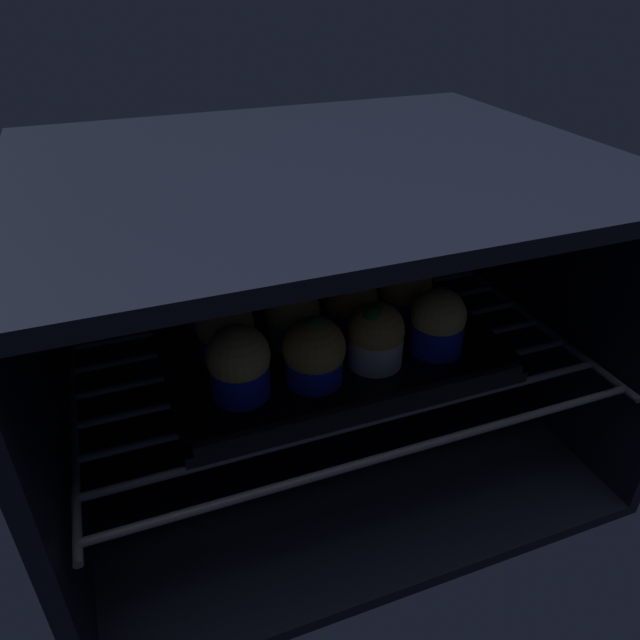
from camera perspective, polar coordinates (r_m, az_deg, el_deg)
name	(u,v)px	position (r cm, az deg, el deg)	size (l,w,h in cm)	color
oven_cavity	(306,303)	(70.21, -1.35, 1.70)	(59.00, 47.00, 37.00)	black
oven_rack	(319,345)	(68.63, -0.12, -2.42)	(54.80, 42.00, 0.80)	#444756
baking_tray	(320,339)	(67.71, 0.00, -1.84)	(35.73, 28.55, 2.20)	black
muffin_row0_col0	(239,363)	(57.22, -7.84, -4.15)	(6.21, 6.21, 7.60)	#1928B7
muffin_row0_col1	(314,352)	(58.71, -0.57, -3.15)	(6.37, 6.37, 7.39)	#1928B7
muffin_row0_col2	(376,336)	(61.44, 5.40, -1.56)	(5.96, 5.96, 7.31)	silver
muffin_row0_col3	(438,323)	(64.58, 11.30, -0.24)	(5.94, 5.94, 7.28)	#1928B7
muffin_row1_col0	(225,328)	(63.19, -9.15, -0.81)	(6.24, 6.24, 7.17)	#7A238C
muffin_row1_col1	(292,315)	(64.89, -2.68, 0.48)	(6.11, 6.11, 7.36)	#0C8C84
muffin_row1_col2	(351,304)	(67.14, 3.00, 1.56)	(6.16, 6.16, 7.18)	#1928B7
muffin_row1_col3	(404,290)	(69.82, 8.10, 2.86)	(6.40, 6.40, 7.62)	#1928B7
muffin_row2_col0	(208,296)	(69.54, -10.76, 2.26)	(6.30, 6.30, 7.15)	#7A238C
muffin_row2_col1	(274,288)	(70.63, -4.46, 3.11)	(5.89, 5.89, 7.00)	#1928B7
muffin_row2_col2	(323,276)	(72.64, 0.33, 4.28)	(6.30, 6.30, 7.42)	#1928B7
muffin_row2_col3	(382,268)	(75.20, 5.99, 5.01)	(6.35, 6.35, 7.26)	#0C8C84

